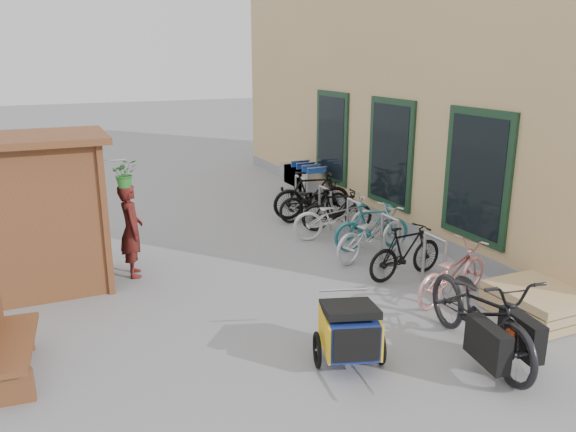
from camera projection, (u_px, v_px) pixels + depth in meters
name	position (u px, v px, depth m)	size (l,w,h in m)	color
ground	(299.00, 315.00, 7.89)	(80.00, 80.00, 0.00)	gray
building	(464.00, 57.00, 13.44)	(6.07, 13.00, 7.00)	tan
kiosk	(30.00, 193.00, 8.34)	(2.49, 1.65, 2.40)	brown
bike_rack	(354.00, 218.00, 10.76)	(0.05, 5.35, 0.86)	#A5A8AD
pallet_stack	(538.00, 303.00, 7.79)	(1.00, 1.20, 0.40)	tan
bench	(4.00, 340.00, 6.23)	(0.57, 1.49, 0.92)	brown
shopping_carts	(302.00, 176.00, 14.36)	(0.52, 1.76, 0.94)	silver
child_trailer	(350.00, 329.00, 6.53)	(0.90, 1.39, 0.81)	navy
cargo_bike	(482.00, 312.00, 6.70)	(1.12, 2.27, 1.14)	black
person_kiosk	(131.00, 230.00, 9.12)	(0.57, 0.37, 1.56)	maroon
bike_0	(452.00, 272.00, 8.29)	(0.57, 1.64, 0.86)	pink
bike_1	(406.00, 252.00, 9.11)	(0.42, 1.48, 0.89)	black
bike_2	(372.00, 234.00, 10.00)	(0.61, 1.75, 0.92)	silver
bike_3	(372.00, 227.00, 10.44)	(0.42, 1.49, 0.89)	#207481
bike_4	(337.00, 217.00, 11.04)	(0.60, 1.73, 0.91)	silver
bike_5	(337.00, 210.00, 11.59)	(0.42, 1.49, 0.89)	black
bike_6	(314.00, 201.00, 12.33)	(0.59, 1.70, 0.89)	black
bike_7	(312.00, 195.00, 12.47)	(0.50, 1.78, 1.07)	black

